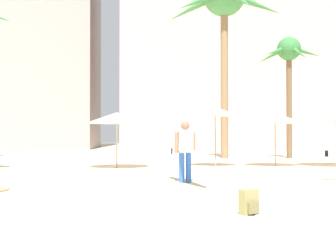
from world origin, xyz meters
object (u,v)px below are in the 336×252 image
object	(u,v)px
cafe_umbrella_0	(117,118)
palm_tree_left	(289,59)
cafe_umbrella_2	(336,114)
palm_tree_center	(224,5)
cafe_umbrella_3	(215,112)
backpack	(249,203)
cafe_umbrella_7	(275,118)
beach_towel	(312,213)
person_far_left	(186,150)

from	to	relation	value
cafe_umbrella_0	palm_tree_left	bearing A→B (deg)	35.47
cafe_umbrella_2	palm_tree_left	bearing A→B (deg)	89.62
palm_tree_center	cafe_umbrella_3	bearing A→B (deg)	-103.72
cafe_umbrella_0	palm_tree_center	bearing A→B (deg)	50.28
cafe_umbrella_0	backpack	xyz separation A→B (m)	(2.78, -10.45, -1.77)
palm_tree_center	cafe_umbrella_7	bearing A→B (deg)	-79.91
cafe_umbrella_3	backpack	size ratio (longest dim) A/B	5.85
beach_towel	backpack	size ratio (longest dim) A/B	4.40
cafe_umbrella_0	person_far_left	bearing A→B (deg)	-68.49
cafe_umbrella_2	person_far_left	world-z (taller)	cafe_umbrella_2
cafe_umbrella_2	cafe_umbrella_3	distance (m)	5.02
cafe_umbrella_7	cafe_umbrella_3	bearing A→B (deg)	178.70
palm_tree_left	person_far_left	world-z (taller)	palm_tree_left
cafe_umbrella_3	backpack	xyz separation A→B (m)	(-1.26, -11.13, -2.07)
palm_tree_left	cafe_umbrella_3	world-z (taller)	palm_tree_left
palm_tree_center	beach_towel	xyz separation A→B (m)	(-1.63, -17.04, -8.46)
palm_tree_left	cafe_umbrella_2	xyz separation A→B (m)	(-0.04, -6.14, -3.33)
beach_towel	backpack	xyz separation A→B (m)	(-1.08, -0.02, 0.19)
cafe_umbrella_0	cafe_umbrella_2	xyz separation A→B (m)	(9.05, 0.34, 0.19)
cafe_umbrella_2	cafe_umbrella_7	xyz separation A→B (m)	(-2.50, 0.28, -0.16)
cafe_umbrella_0	person_far_left	distance (m)	6.07
palm_tree_left	beach_towel	size ratio (longest dim) A/B	3.63
cafe_umbrella_0	person_far_left	size ratio (longest dim) A/B	0.82
palm_tree_left	cafe_umbrella_3	size ratio (longest dim) A/B	2.73
cafe_umbrella_7	person_far_left	xyz separation A→B (m)	(-4.36, -6.18, -1.09)
cafe_umbrella_7	person_far_left	world-z (taller)	cafe_umbrella_7
palm_tree_left	backpack	world-z (taller)	palm_tree_left
palm_tree_center	beach_towel	size ratio (longest dim) A/B	5.50
palm_tree_center	person_far_left	xyz separation A→B (m)	(-3.30, -12.16, -7.55)
palm_tree_left	person_far_left	distance (m)	14.61
cafe_umbrella_7	person_far_left	size ratio (longest dim) A/B	0.75
palm_tree_left	cafe_umbrella_7	xyz separation A→B (m)	(-2.54, -5.86, -3.49)
cafe_umbrella_7	person_far_left	distance (m)	7.64
palm_tree_center	cafe_umbrella_3	size ratio (longest dim) A/B	4.13
cafe_umbrella_3	backpack	distance (m)	11.39
palm_tree_left	cafe_umbrella_7	world-z (taller)	palm_tree_left
palm_tree_center	beach_towel	world-z (taller)	palm_tree_center
palm_tree_left	cafe_umbrella_3	xyz separation A→B (m)	(-5.05, -5.80, -3.22)
cafe_umbrella_0	cafe_umbrella_7	distance (m)	6.58
cafe_umbrella_0	cafe_umbrella_3	xyz separation A→B (m)	(4.04, 0.68, 0.30)
backpack	person_far_left	world-z (taller)	person_far_left
palm_tree_left	person_far_left	size ratio (longest dim) A/B	2.17
cafe_umbrella_2	person_far_left	xyz separation A→B (m)	(-6.86, -5.90, -1.24)
cafe_umbrella_7	backpack	xyz separation A→B (m)	(-3.77, -11.07, -1.80)
cafe_umbrella_2	backpack	bearing A→B (deg)	-120.14
palm_tree_left	cafe_umbrella_7	size ratio (longest dim) A/B	2.90
palm_tree_center	cafe_umbrella_0	xyz separation A→B (m)	(-5.49, -6.60, -6.50)
palm_tree_center	person_far_left	distance (m)	14.69
palm_tree_left	palm_tree_center	world-z (taller)	palm_tree_center
beach_towel	palm_tree_left	bearing A→B (deg)	72.82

